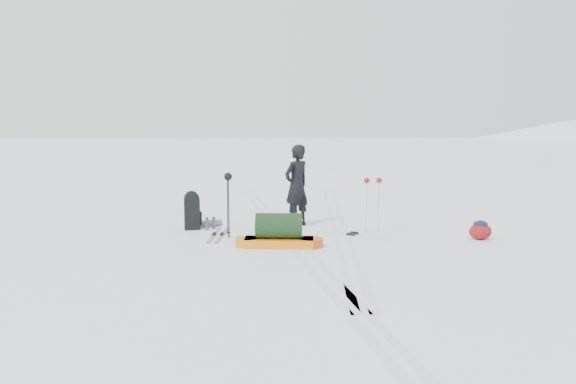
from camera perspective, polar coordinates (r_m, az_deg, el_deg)
The scene contains 13 objects.
ground at distance 11.86m, azimuth 0.16°, elevation -4.73°, with size 200.00×200.00×0.00m, color silver.
ski_tracks at distance 12.78m, azimuth 2.47°, elevation -3.88°, with size 3.38×17.97×0.01m.
skier at distance 13.21m, azimuth 0.88°, elevation 0.66°, with size 0.70×0.46×1.92m, color black.
pulk_sled at distance 11.01m, azimuth -0.92°, elevation -4.27°, with size 1.79×0.76×0.66m.
expedition_rucksack at distance 13.03m, azimuth -9.48°, elevation -1.97°, with size 0.87×0.67×0.88m.
ski_poles_black at distance 11.87m, azimuth -6.11°, elevation 0.77°, with size 0.17×0.20×1.38m.
ski_poles_silver at distance 12.44m, azimuth 8.61°, elevation 0.54°, with size 0.39×0.15×1.23m.
touring_skis_grey at distance 12.26m, azimuth -7.12°, elevation -4.34°, with size 0.47×1.72×0.06m.
touring_skis_white at distance 12.25m, azimuth 6.57°, elevation -4.34°, with size 1.58×1.32×0.07m.
rope_coil at distance 11.24m, azimuth -2.41°, elevation -5.23°, with size 0.57×0.57×0.06m.
small_daypack at distance 12.37m, azimuth 18.95°, elevation -3.70°, with size 0.59×0.56×0.40m.
thermos_pair at distance 12.96m, azimuth -7.90°, elevation -3.20°, with size 0.23×0.24×0.29m.
stuff_sack at distance 11.73m, azimuth -0.37°, elevation -4.23°, with size 0.46×0.39×0.25m.
Camera 1 is at (-1.24, -11.56, 2.34)m, focal length 35.00 mm.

